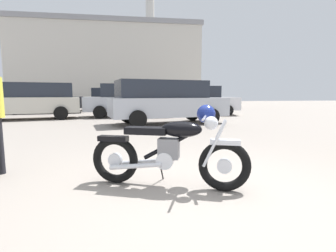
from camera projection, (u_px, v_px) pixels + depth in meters
ground_plane at (194, 190)px, 3.16m from camera, size 80.00×80.00×0.00m
vintage_motorcycle at (172, 149)px, 3.24m from camera, size 1.97×0.91×1.07m
pale_sedan_back at (202, 101)px, 14.79m from camera, size 4.45×2.53×1.67m
silver_sedan_mid at (166, 101)px, 10.19m from camera, size 4.94×2.58×1.74m
blue_hatchback_right at (30, 100)px, 12.09m from camera, size 4.94×2.61×1.74m
white_estate_far at (42, 98)px, 16.01m from camera, size 4.88×2.41×1.74m
dark_sedan_left at (108, 99)px, 18.98m from camera, size 4.46×2.54×1.67m
red_hatchback_near at (133, 99)px, 13.48m from camera, size 4.80×2.20×1.74m
industrial_building at (112, 68)px, 32.11m from camera, size 20.48×14.26×16.71m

